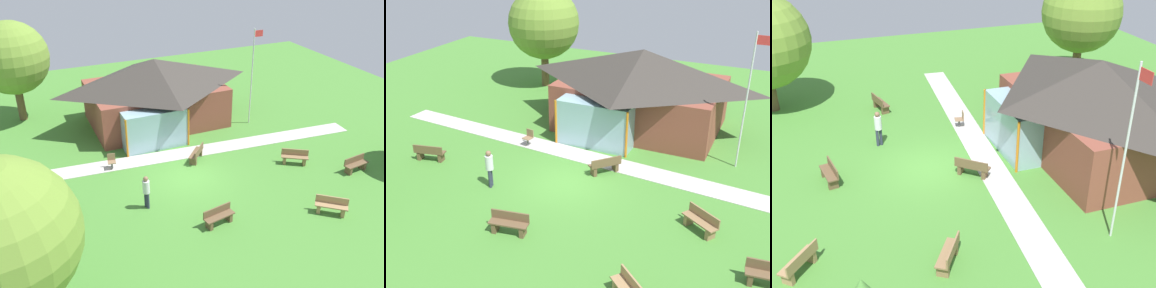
# 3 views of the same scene
# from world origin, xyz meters

# --- Properties ---
(ground_plane) EXTENTS (44.00, 44.00, 0.00)m
(ground_plane) POSITION_xyz_m (0.00, 0.00, 0.00)
(ground_plane) COLOR #478433
(pavilion) EXTENTS (9.56, 7.63, 4.38)m
(pavilion) POSITION_xyz_m (0.80, 7.44, 2.29)
(pavilion) COLOR brown
(pavilion) RESTS_ON ground_plane
(footpath) EXTENTS (23.86, 3.18, 0.03)m
(footpath) POSITION_xyz_m (0.00, 2.61, 0.01)
(footpath) COLOR #BCB7B2
(footpath) RESTS_ON ground_plane
(flagpole) EXTENTS (0.64, 0.08, 6.40)m
(flagpole) POSITION_xyz_m (6.60, 4.79, 3.50)
(flagpole) COLOR silver
(flagpole) RESTS_ON ground_plane
(bench_front_right) EXTENTS (1.43, 1.30, 0.84)m
(bench_front_right) POSITION_xyz_m (4.90, -5.63, 0.40)
(bench_front_right) COLOR #9E7A51
(bench_front_right) RESTS_ON ground_plane
(bench_mid_right) EXTENTS (1.50, 1.18, 0.84)m
(bench_mid_right) POSITION_xyz_m (6.10, -1.05, 0.40)
(bench_mid_right) COLOR olive
(bench_mid_right) RESTS_ON ground_plane
(bench_front_center) EXTENTS (1.55, 0.69, 0.84)m
(bench_front_center) POSITION_xyz_m (-0.32, -4.20, 0.40)
(bench_front_center) COLOR brown
(bench_front_center) RESTS_ON ground_plane
(bench_mid_left) EXTENTS (1.56, 0.76, 0.84)m
(bench_mid_left) POSITION_xyz_m (-6.99, -0.90, 0.40)
(bench_mid_left) COLOR brown
(bench_mid_left) RESTS_ON ground_plane
(bench_rear_near_path) EXTENTS (1.33, 1.41, 0.84)m
(bench_rear_near_path) POSITION_xyz_m (1.19, 1.54, 0.40)
(bench_rear_near_path) COLOR brown
(bench_rear_near_path) RESTS_ON ground_plane
(patio_chair_west) EXTENTS (0.51, 0.51, 0.86)m
(patio_chair_west) POSITION_xyz_m (-3.52, 2.60, 0.42)
(patio_chair_west) COLOR #8C6B4C
(patio_chair_west) RESTS_ON ground_plane
(visitor_strolling_lawn) EXTENTS (0.34, 0.34, 1.74)m
(visitor_strolling_lawn) POSITION_xyz_m (-2.90, -1.68, 1.02)
(visitor_strolling_lawn) COLOR #2D3347
(visitor_strolling_lawn) RESTS_ON ground_plane
(tree_behind_pavilion_left) EXTENTS (4.78, 4.78, 6.75)m
(tree_behind_pavilion_left) POSITION_xyz_m (-7.48, 11.62, 4.34)
(tree_behind_pavilion_left) COLOR brown
(tree_behind_pavilion_left) RESTS_ON ground_plane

